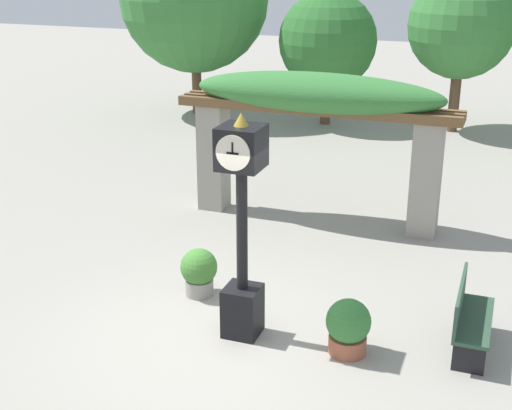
% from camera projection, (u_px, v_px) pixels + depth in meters
% --- Properties ---
extents(ground_plane, '(60.00, 60.00, 0.00)m').
position_uv_depth(ground_plane, '(221.00, 335.00, 9.26)').
color(ground_plane, gray).
extents(pedestal_clock, '(0.52, 0.57, 2.93)m').
position_uv_depth(pedestal_clock, '(242.00, 227.00, 8.77)').
color(pedestal_clock, black).
rests_on(pedestal_clock, ground).
extents(pergola, '(5.01, 1.08, 2.70)m').
position_uv_depth(pergola, '(316.00, 110.00, 12.37)').
color(pergola, gray).
rests_on(pergola, ground).
extents(potted_plant_near_left, '(0.56, 0.56, 0.72)m').
position_uv_depth(potted_plant_near_left, '(348.00, 326.00, 8.74)').
color(potted_plant_near_left, '#9E563D').
rests_on(potted_plant_near_left, ground).
extents(potted_plant_near_right, '(0.53, 0.53, 0.70)m').
position_uv_depth(potted_plant_near_right, '(199.00, 271.00, 10.19)').
color(potted_plant_near_right, gray).
rests_on(potted_plant_near_right, ground).
extents(park_bench, '(0.42, 1.30, 0.89)m').
position_uv_depth(park_bench, '(469.00, 319.00, 8.80)').
color(park_bench, '#2D4C38').
rests_on(park_bench, ground).
extents(tree_line, '(15.14, 4.46, 5.44)m').
position_uv_depth(tree_line, '(341.00, 14.00, 19.11)').
color(tree_line, brown).
rests_on(tree_line, ground).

